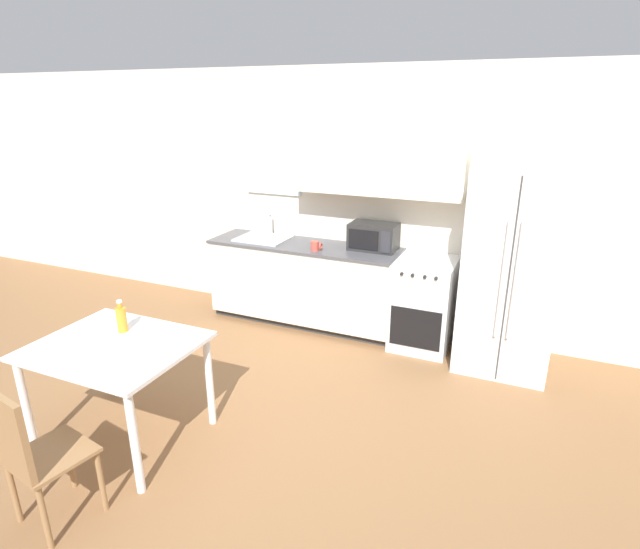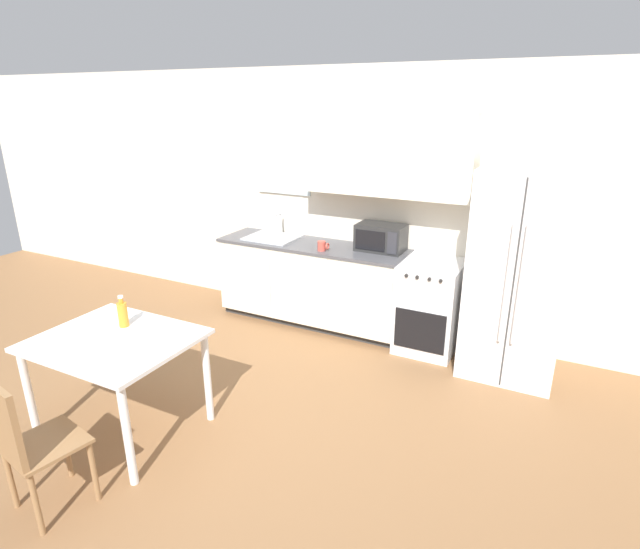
{
  "view_description": "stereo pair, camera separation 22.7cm",
  "coord_description": "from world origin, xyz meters",
  "views": [
    {
      "loc": [
        1.83,
        -2.94,
        2.37
      ],
      "look_at": [
        0.33,
        0.5,
        1.05
      ],
      "focal_mm": 28.0,
      "sensor_mm": 36.0,
      "label": 1
    },
    {
      "loc": [
        2.03,
        -2.84,
        2.37
      ],
      "look_at": [
        0.33,
        0.5,
        1.05
      ],
      "focal_mm": 28.0,
      "sensor_mm": 36.0,
      "label": 2
    }
  ],
  "objects": [
    {
      "name": "ground_plane",
      "position": [
        0.0,
        0.0,
        0.0
      ],
      "size": [
        12.0,
        12.0,
        0.0
      ],
      "primitive_type": "plane",
      "color": "olive"
    },
    {
      "name": "wall_back",
      "position": [
        0.06,
        2.0,
        1.45
      ],
      "size": [
        12.0,
        0.38,
        2.7
      ],
      "color": "beige",
      "rests_on": "ground_plane"
    },
    {
      "name": "kitchen_counter",
      "position": [
        -0.38,
        1.71,
        0.46
      ],
      "size": [
        2.09,
        0.61,
        0.9
      ],
      "color": "#333333",
      "rests_on": "ground_plane"
    },
    {
      "name": "oven_range",
      "position": [
        0.94,
        1.68,
        0.45
      ],
      "size": [
        0.56,
        0.66,
        0.89
      ],
      "color": "white",
      "rests_on": "ground_plane"
    },
    {
      "name": "refrigerator",
      "position": [
        1.72,
        1.61,
        0.92
      ],
      "size": [
        0.8,
        0.82,
        1.85
      ],
      "color": "white",
      "rests_on": "ground_plane"
    },
    {
      "name": "kitchen_sink",
      "position": [
        -0.88,
        1.72,
        0.92
      ],
      "size": [
        0.55,
        0.46,
        0.26
      ],
      "color": "#B7BABC",
      "rests_on": "kitchen_counter"
    },
    {
      "name": "microwave",
      "position": [
        0.36,
        1.82,
        1.04
      ],
      "size": [
        0.48,
        0.32,
        0.27
      ],
      "color": "#282828",
      "rests_on": "kitchen_counter"
    },
    {
      "name": "coffee_mug",
      "position": [
        -0.17,
        1.54,
        0.95
      ],
      "size": [
        0.12,
        0.09,
        0.1
      ],
      "color": "#BF4C3F",
      "rests_on": "kitchen_counter"
    },
    {
      "name": "dining_table",
      "position": [
        -0.72,
        -0.66,
        0.66
      ],
      "size": [
        1.08,
        0.9,
        0.77
      ],
      "color": "white",
      "rests_on": "ground_plane"
    },
    {
      "name": "dining_chair_near",
      "position": [
        -0.55,
        -1.49,
        0.54
      ],
      "size": [
        0.47,
        0.47,
        0.93
      ],
      "rotation": [
        0.0,
        0.0,
        -0.19
      ],
      "color": "#997047",
      "rests_on": "ground_plane"
    },
    {
      "name": "drink_bottle",
      "position": [
        -0.81,
        -0.48,
        0.87
      ],
      "size": [
        0.07,
        0.07,
        0.24
      ],
      "color": "orange",
      "rests_on": "dining_table"
    }
  ]
}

